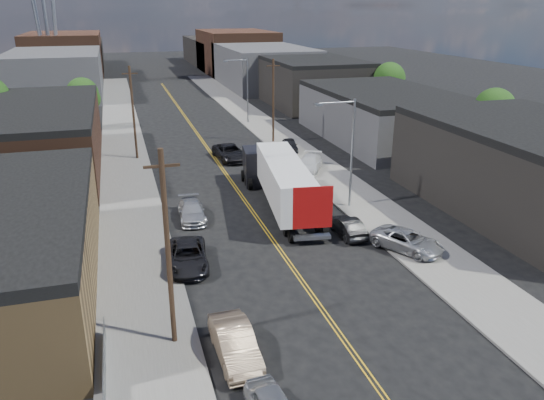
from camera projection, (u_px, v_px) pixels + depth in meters
ground at (192, 126)px, 73.63m from camera, size 260.00×260.00×0.00m
centerline at (212, 154)px, 60.12m from camera, size 0.32×120.00×0.01m
sidewalk_left at (125, 160)px, 57.58m from camera, size 5.00×140.00×0.15m
sidewalk_right at (291, 147)px, 62.62m from camera, size 5.00×140.00×0.15m
warehouse_brown at (35, 138)px, 53.32m from camera, size 12.00×26.00×6.60m
industrial_right_a at (539, 169)px, 42.22m from camera, size 14.00×22.00×7.10m
industrial_right_b at (384, 115)px, 65.80m from camera, size 14.00×24.00×6.10m
industrial_right_c at (311, 82)px, 88.95m from camera, size 14.00×22.00×7.60m
skyline_left_a at (56, 73)px, 98.46m from camera, size 16.00×30.00×8.00m
skyline_right_a at (263, 66)px, 109.06m from camera, size 16.00×30.00×8.00m
skyline_left_b at (65, 56)px, 120.62m from camera, size 16.00×26.00×10.00m
skyline_right_b at (236, 52)px, 131.22m from camera, size 16.00×26.00×10.00m
skyline_left_c at (71, 55)px, 139.14m from camera, size 16.00×40.00×7.00m
skyline_right_c at (221, 52)px, 149.74m from camera, size 16.00×40.00×7.00m
streetlight_near at (348, 145)px, 42.29m from camera, size 3.39×0.25×9.00m
streetlight_far at (245, 86)px, 73.80m from camera, size 3.39×0.25×9.00m
utility_pole_left_near at (168, 250)px, 24.67m from camera, size 1.60×0.26×10.00m
utility_pole_left_far at (133, 113)px, 56.18m from camera, size 1.60×0.26×10.00m
utility_pole_right at (273, 101)px, 63.22m from camera, size 1.60×0.26×10.00m
tree_left_far at (83, 96)px, 70.16m from camera, size 4.35×4.20×6.97m
tree_right_near at (494, 111)px, 58.31m from camera, size 4.60×4.48×7.44m
tree_right_far at (389, 81)px, 79.81m from camera, size 4.85×4.76×7.91m
semi_truck at (278, 178)px, 43.73m from camera, size 4.48×16.71×4.30m
car_left_b at (235, 343)px, 25.07m from camera, size 1.83×4.91×1.60m
car_left_c at (188, 256)px, 33.92m from camera, size 2.94×5.53×1.48m
car_left_d at (192, 211)px, 41.46m from camera, size 2.19×4.91×1.40m
car_right_oncoming at (347, 226)px, 38.58m from camera, size 1.50×4.22×1.39m
car_right_lot_a at (407, 241)px, 35.90m from camera, size 4.46×5.49×1.39m
car_right_lot_b at (309, 164)px, 53.19m from camera, size 4.38×5.53×1.50m
car_right_lot_c at (290, 145)px, 60.54m from camera, size 2.36×4.25×1.37m
car_ahead_truck at (230, 152)px, 57.54m from camera, size 3.23×6.08×1.63m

